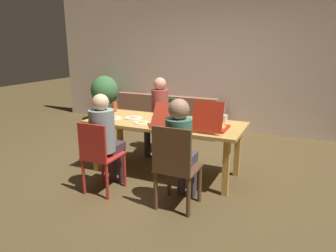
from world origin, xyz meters
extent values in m
plane|color=brown|center=(0.00, 0.00, 0.00)|extent=(20.00, 20.00, 0.00)
cube|color=beige|center=(0.00, 2.64, 1.41)|extent=(7.77, 0.12, 2.82)
cube|color=tan|center=(0.00, 0.00, 0.73)|extent=(2.13, 0.88, 0.04)
cube|color=gold|center=(-0.94, -0.32, 0.35)|extent=(0.07, 0.07, 0.71)
cube|color=gold|center=(0.94, -0.32, 0.35)|extent=(0.07, 0.07, 0.71)
cube|color=gold|center=(-0.94, 0.32, 0.35)|extent=(0.07, 0.07, 0.71)
cube|color=gold|center=(0.94, 0.32, 0.35)|extent=(0.07, 0.07, 0.71)
cylinder|color=#236830|center=(-0.27, 0.63, 0.22)|extent=(0.04, 0.04, 0.44)
cylinder|color=#236830|center=(-0.65, 0.63, 0.22)|extent=(0.04, 0.04, 0.44)
cylinder|color=#236830|center=(-0.27, 0.98, 0.22)|extent=(0.04, 0.04, 0.44)
cylinder|color=#236830|center=(-0.65, 0.98, 0.22)|extent=(0.04, 0.04, 0.44)
cube|color=#236830|center=(-0.46, 0.81, 0.45)|extent=(0.43, 0.40, 0.02)
cube|color=#236830|center=(-0.46, 0.99, 0.68)|extent=(0.41, 0.03, 0.42)
cylinder|color=#2F3547|center=(-0.39, 0.47, 0.23)|extent=(0.10, 0.10, 0.46)
cylinder|color=#2F3547|center=(-0.53, 0.47, 0.23)|extent=(0.10, 0.10, 0.46)
cube|color=#2F3547|center=(-0.46, 0.63, 0.51)|extent=(0.25, 0.35, 0.11)
cylinder|color=#A0433E|center=(-0.46, 0.81, 0.78)|extent=(0.28, 0.28, 0.54)
sphere|color=tan|center=(-0.46, 0.81, 1.14)|extent=(0.21, 0.21, 0.21)
cylinder|color=#B12720|center=(-0.63, -0.60, 0.22)|extent=(0.04, 0.04, 0.44)
cylinder|color=#B12720|center=(-0.29, -0.60, 0.22)|extent=(0.04, 0.04, 0.44)
cylinder|color=#B12720|center=(-0.63, -0.99, 0.22)|extent=(0.04, 0.04, 0.44)
cylinder|color=#B12720|center=(-0.29, -0.99, 0.22)|extent=(0.04, 0.04, 0.44)
cube|color=#B12720|center=(-0.46, -0.79, 0.45)|extent=(0.39, 0.43, 0.02)
cube|color=#B12720|center=(-0.46, -1.00, 0.68)|extent=(0.37, 0.03, 0.43)
cylinder|color=#422D35|center=(-0.53, -0.51, 0.23)|extent=(0.10, 0.10, 0.46)
cylinder|color=#422D35|center=(-0.39, -0.51, 0.23)|extent=(0.10, 0.10, 0.46)
cube|color=#422D35|center=(-0.46, -0.65, 0.51)|extent=(0.27, 0.30, 0.11)
cylinder|color=gray|center=(-0.46, -0.79, 0.77)|extent=(0.30, 0.30, 0.51)
sphere|color=beige|center=(-0.46, -0.79, 1.11)|extent=(0.20, 0.20, 0.20)
cylinder|color=#523621|center=(0.32, -0.59, 0.22)|extent=(0.05, 0.05, 0.44)
cylinder|color=#523621|center=(0.71, -0.59, 0.22)|extent=(0.05, 0.05, 0.44)
cylinder|color=#523621|center=(0.32, -0.95, 0.22)|extent=(0.05, 0.05, 0.44)
cylinder|color=#523621|center=(0.71, -0.95, 0.22)|extent=(0.05, 0.05, 0.44)
cube|color=#523621|center=(0.52, -0.77, 0.45)|extent=(0.45, 0.43, 0.02)
cube|color=#523621|center=(0.52, -0.97, 0.71)|extent=(0.43, 0.03, 0.50)
cylinder|color=#403743|center=(0.44, -0.49, 0.23)|extent=(0.10, 0.10, 0.46)
cylinder|color=#403743|center=(0.59, -0.49, 0.23)|extent=(0.10, 0.10, 0.46)
cube|color=#403743|center=(0.52, -0.63, 0.51)|extent=(0.26, 0.29, 0.11)
cylinder|color=#43725B|center=(0.52, -0.77, 0.76)|extent=(0.29, 0.29, 0.50)
sphere|color=#A2765E|center=(0.52, -0.77, 1.11)|extent=(0.23, 0.23, 0.23)
cube|color=#AF2210|center=(0.69, -0.08, 0.76)|extent=(0.37, 0.37, 0.02)
cylinder|color=gold|center=(0.69, -0.08, 0.78)|extent=(0.32, 0.32, 0.01)
cube|color=#AF2210|center=(0.69, -0.31, 0.95)|extent=(0.37, 0.11, 0.36)
cube|color=#AE2C19|center=(0.15, -0.04, 0.76)|extent=(0.35, 0.35, 0.02)
cylinder|color=#C98033|center=(0.15, -0.04, 0.77)|extent=(0.31, 0.31, 0.01)
cube|color=#AE2C19|center=(0.15, -0.31, 0.91)|extent=(0.35, 0.20, 0.29)
cylinder|color=white|center=(-0.49, -0.01, 0.75)|extent=(0.24, 0.24, 0.01)
cone|color=#BE9047|center=(-0.49, -0.01, 0.77)|extent=(0.13, 0.13, 0.02)
cylinder|color=white|center=(-0.75, -0.13, 0.75)|extent=(0.25, 0.25, 0.01)
cone|color=#BC8449|center=(-0.75, -0.13, 0.77)|extent=(0.11, 0.11, 0.02)
cylinder|color=white|center=(-0.25, -0.20, 0.75)|extent=(0.20, 0.20, 0.01)
cone|color=gold|center=(-0.25, -0.20, 0.77)|extent=(0.11, 0.11, 0.02)
cylinder|color=white|center=(-0.19, 0.23, 0.75)|extent=(0.24, 0.24, 0.01)
cone|color=#C68035|center=(-0.19, 0.23, 0.77)|extent=(0.14, 0.14, 0.02)
cylinder|color=#B15128|center=(-0.98, 0.26, 0.82)|extent=(0.07, 0.07, 0.15)
cylinder|color=silver|center=(0.75, 0.27, 0.80)|extent=(0.08, 0.08, 0.11)
cube|color=#956148|center=(-0.80, 2.05, 0.22)|extent=(2.10, 0.76, 0.44)
cube|color=#956148|center=(-0.80, 1.74, 0.61)|extent=(2.10, 0.16, 0.35)
cube|color=#956148|center=(-1.75, 2.05, 0.53)|extent=(0.20, 0.72, 0.18)
cube|color=#956148|center=(0.15, 2.05, 0.53)|extent=(0.20, 0.72, 0.18)
cylinder|color=gray|center=(-2.55, 2.20, 0.15)|extent=(0.37, 0.37, 0.30)
cylinder|color=brown|center=(-2.55, 2.20, 0.38)|extent=(0.05, 0.05, 0.17)
ellipsoid|color=#407741|center=(-2.55, 2.20, 0.72)|extent=(0.63, 0.63, 0.69)
camera|label=1|loc=(1.71, -3.72, 1.78)|focal=33.21mm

